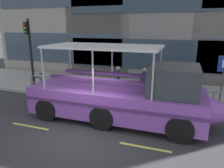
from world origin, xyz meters
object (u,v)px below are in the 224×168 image
at_px(traffic_light_pole, 30,47).
at_px(pedestrian_mid_left, 144,79).
at_px(leaned_bicycle, 45,82).
at_px(parking_sign, 224,73).
at_px(pedestrian_mid_right, 118,77).
at_px(duck_tour_boat, 127,97).
at_px(pedestrian_near_bow, 191,81).

xyz_separation_m(traffic_light_pole, pedestrian_mid_left, (7.07, 0.78, -1.62)).
xyz_separation_m(traffic_light_pole, leaned_bicycle, (0.84, 0.07, -2.21)).
distance_m(traffic_light_pole, parking_sign, 10.98).
bearing_deg(parking_sign, pedestrian_mid_right, 172.91).
xyz_separation_m(leaned_bicycle, pedestrian_mid_right, (4.63, 0.84, 0.55)).
relative_size(duck_tour_boat, pedestrian_mid_left, 5.82).
bearing_deg(traffic_light_pole, pedestrian_near_bow, 6.54).
bearing_deg(parking_sign, traffic_light_pole, -178.77).
relative_size(pedestrian_near_bow, pedestrian_mid_right, 1.01).
bearing_deg(pedestrian_near_bow, traffic_light_pole, -173.46).
xyz_separation_m(duck_tour_boat, pedestrian_mid_left, (0.12, 3.22, 0.05)).
relative_size(traffic_light_pole, pedestrian_mid_right, 2.77).
height_order(leaned_bicycle, pedestrian_mid_right, pedestrian_mid_right).
xyz_separation_m(leaned_bicycle, duck_tour_boat, (6.11, -2.51, 0.53)).
bearing_deg(pedestrian_mid_left, leaned_bicycle, -173.50).
relative_size(traffic_light_pole, duck_tour_boat, 0.46).
bearing_deg(leaned_bicycle, parking_sign, 0.91).
relative_size(parking_sign, duck_tour_boat, 0.27).
distance_m(parking_sign, pedestrian_mid_left, 3.98).
bearing_deg(pedestrian_near_bow, parking_sign, -31.65).
relative_size(parking_sign, pedestrian_near_bow, 1.61).
height_order(traffic_light_pole, pedestrian_near_bow, traffic_light_pole).
distance_m(traffic_light_pole, duck_tour_boat, 7.55).
bearing_deg(traffic_light_pole, duck_tour_boat, -19.32).
distance_m(traffic_light_pole, pedestrian_mid_right, 5.78).
distance_m(traffic_light_pole, pedestrian_mid_left, 7.29).
xyz_separation_m(parking_sign, pedestrian_mid_left, (-3.87, 0.55, -0.74)).
height_order(traffic_light_pole, leaned_bicycle, traffic_light_pole).
bearing_deg(pedestrian_near_bow, duck_tour_boat, -126.37).
xyz_separation_m(traffic_light_pole, pedestrian_mid_right, (5.46, 0.92, -1.65)).
bearing_deg(leaned_bicycle, traffic_light_pole, -174.92).
bearing_deg(pedestrian_near_bow, pedestrian_mid_right, -177.50).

